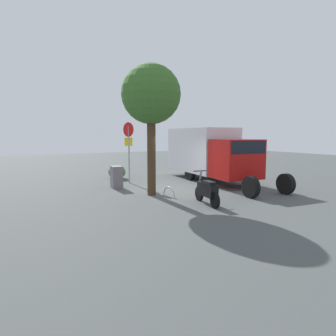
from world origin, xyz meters
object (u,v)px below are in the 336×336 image
object	(u,v)px
street_tree	(151,96)
utility_cabinet	(117,177)
motorcycle	(207,191)
box_truck_near	(210,152)
stop_sign	(129,143)
bike_rack_hoop	(169,196)

from	to	relation	value
street_tree	utility_cabinet	world-z (taller)	street_tree
motorcycle	utility_cabinet	size ratio (longest dim) A/B	1.71
box_truck_near	stop_sign	size ratio (longest dim) A/B	2.65
box_truck_near	stop_sign	distance (m)	4.55
box_truck_near	motorcycle	size ratio (longest dim) A/B	4.73
stop_sign	street_tree	xyz separation A→B (m)	(-3.42, 0.28, 2.02)
box_truck_near	street_tree	xyz separation A→B (m)	(-2.11, 4.61, 2.55)
stop_sign	street_tree	world-z (taller)	street_tree
box_truck_near	utility_cabinet	bearing A→B (deg)	-88.23
street_tree	utility_cabinet	bearing A→B (deg)	18.22
bike_rack_hoop	motorcycle	bearing A→B (deg)	-163.10
utility_cabinet	bike_rack_hoop	bearing A→B (deg)	-157.12
box_truck_near	utility_cabinet	xyz separation A→B (m)	(0.24, 5.38, -1.10)
motorcycle	street_tree	distance (m)	4.58
box_truck_near	bike_rack_hoop	bearing A→B (deg)	-51.75
box_truck_near	motorcycle	xyz separation A→B (m)	(-4.66, 3.54, -1.11)
box_truck_near	bike_rack_hoop	size ratio (longest dim) A/B	10.04
stop_sign	utility_cabinet	size ratio (longest dim) A/B	3.05
motorcycle	stop_sign	world-z (taller)	stop_sign
box_truck_near	utility_cabinet	world-z (taller)	box_truck_near
box_truck_near	stop_sign	bearing A→B (deg)	-102.41
stop_sign	utility_cabinet	distance (m)	2.21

